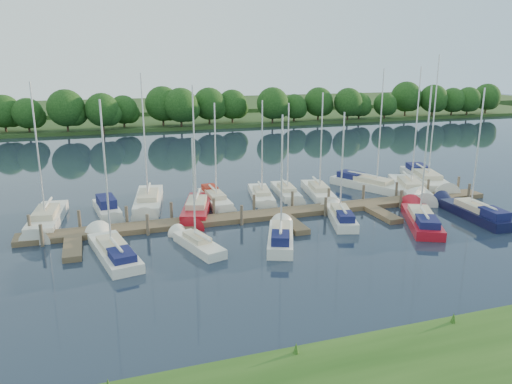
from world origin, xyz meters
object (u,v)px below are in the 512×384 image
object	(u,v)px
dock	(282,216)
sailboat_n_0	(47,221)
sailboat_s_2	(281,238)
sailboat_n_5	(262,196)
motorboat	(107,209)

from	to	relation	value
dock	sailboat_n_0	xyz separation A→B (m)	(-18.04, 4.32, 0.08)
dock	sailboat_s_2	size ratio (longest dim) A/B	4.24
sailboat_n_5	motorboat	bearing A→B (deg)	11.19
sailboat_n_0	sailboat_s_2	xyz separation A→B (m)	(15.90, -9.56, 0.06)
sailboat_n_0	sailboat_s_2	world-z (taller)	sailboat_n_0
motorboat	sailboat_s_2	distance (m)	15.79
sailboat_s_2	sailboat_n_0	bearing A→B (deg)	171.17
dock	sailboat_n_0	distance (m)	18.55
dock	motorboat	world-z (taller)	motorboat
dock	motorboat	bearing A→B (deg)	156.56
sailboat_n_5	sailboat_s_2	bearing A→B (deg)	88.78
motorboat	sailboat_n_5	size ratio (longest dim) A/B	0.63
dock	sailboat_n_5	world-z (taller)	sailboat_n_5
sailboat_n_0	sailboat_n_5	size ratio (longest dim) A/B	1.22
sailboat_n_0	dock	bearing A→B (deg)	172.95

